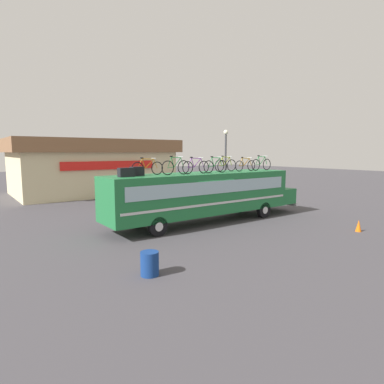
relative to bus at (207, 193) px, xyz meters
The scene contains 15 objects.
ground_plane 1.69m from the bus, behind, with size 120.00×120.00×0.00m, color #423F44.
bus is the anchor object (origin of this frame).
luggage_bag_1 5.11m from the bus, behind, with size 0.73×0.37×0.42m, color black.
luggage_bag_2 4.39m from the bus, behind, with size 0.59×0.44×0.44m, color black.
rooftop_bicycle_1 3.92m from the bus, behind, with size 1.77×0.44×0.89m.
rooftop_bicycle_2 2.78m from the bus, behind, with size 1.70×0.44×0.97m.
rooftop_bicycle_3 1.87m from the bus, 161.68° to the right, with size 1.75×0.44×0.91m.
rooftop_bicycle_4 1.63m from the bus, 50.82° to the right, with size 1.68×0.44×0.93m.
rooftop_bicycle_5 2.23m from the bus, ahead, with size 1.67×0.44×0.94m.
rooftop_bicycle_6 3.20m from the bus, ahead, with size 1.67×0.44×0.86m.
rooftop_bicycle_7 4.50m from the bus, ahead, with size 1.73×0.44×0.95m.
roadside_building 17.08m from the bus, 92.13° to the left, with size 14.76×9.69×5.11m.
trash_bin 8.42m from the bus, 141.46° to the right, with size 0.60×0.60×0.79m, color navy.
traffic_cone 7.99m from the bus, 52.46° to the right, with size 0.28×0.28×0.60m, color orange.
street_lamp 7.23m from the bus, 39.36° to the left, with size 0.36×0.36×5.63m.
Camera 1 is at (-11.09, -14.17, 4.00)m, focal length 30.33 mm.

